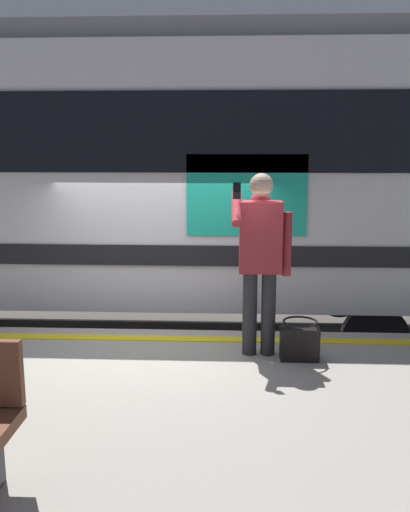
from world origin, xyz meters
name	(u,v)px	position (x,y,z in m)	size (l,w,h in m)	color
ground_plane	(159,404)	(0.00, 0.00, 0.00)	(23.60, 23.60, 0.00)	#4C4742
platform	(123,472)	(0.00, 2.06, 0.45)	(13.42, 4.11, 0.90)	#9E998E
safety_line	(154,338)	(0.00, 0.30, 0.90)	(13.15, 0.16, 0.01)	yellow
track_rail_near	(170,360)	(0.00, -1.15, 0.08)	(17.44, 0.08, 0.16)	slate
track_rail_far	(180,326)	(0.00, -2.58, 0.08)	(17.44, 0.08, 0.16)	slate
train_carriage	(109,168)	(0.90, -1.86, 2.62)	(10.79, 2.83, 4.17)	silver
passenger	(260,250)	(-1.09, 0.68, 1.94)	(0.57, 0.55, 1.76)	#262628
handbag	(300,342)	(-1.47, 0.83, 1.08)	(0.37, 0.33, 0.39)	black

